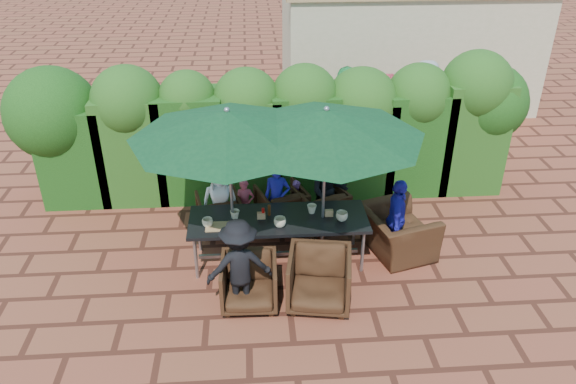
{
  "coord_description": "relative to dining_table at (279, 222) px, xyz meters",
  "views": [
    {
      "loc": [
        -0.44,
        -6.85,
        5.06
      ],
      "look_at": [
        0.08,
        0.4,
        1.02
      ],
      "focal_mm": 35.0,
      "sensor_mm": 36.0,
      "label": 1
    }
  ],
  "objects": [
    {
      "name": "cup_e",
      "position": [
        0.91,
        -0.13,
        0.14
      ],
      "size": [
        0.17,
        0.17,
        0.14
      ],
      "primitive_type": "imported",
      "color": "beige",
      "rests_on": "dining_table"
    },
    {
      "name": "hedge_wall",
      "position": [
        0.1,
        2.21,
        0.68
      ],
      "size": [
        9.1,
        1.6,
        2.57
      ],
      "color": "#13340E",
      "rests_on": "ground"
    },
    {
      "name": "dining_table",
      "position": [
        0.0,
        0.0,
        0.0
      ],
      "size": [
        2.61,
        0.9,
        0.75
      ],
      "color": "black",
      "rests_on": "ground"
    },
    {
      "name": "child_left",
      "position": [
        -0.5,
        0.97,
        -0.24
      ],
      "size": [
        0.33,
        0.27,
        0.87
      ],
      "primitive_type": "imported",
      "rotation": [
        0.0,
        0.0,
        -0.05
      ],
      "color": "#E04F67",
      "rests_on": "ground"
    },
    {
      "name": "cup_a",
      "position": [
        -1.02,
        -0.15,
        0.14
      ],
      "size": [
        0.16,
        0.16,
        0.12
      ],
      "primitive_type": "imported",
      "color": "beige",
      "rests_on": "dining_table"
    },
    {
      "name": "umbrella_left",
      "position": [
        -0.67,
        0.05,
        1.54
      ],
      "size": [
        2.72,
        2.72,
        2.46
      ],
      "color": "gray",
      "rests_on": "ground"
    },
    {
      "name": "cup_d",
      "position": [
        0.5,
        0.11,
        0.14
      ],
      "size": [
        0.14,
        0.14,
        0.13
      ],
      "primitive_type": "imported",
      "color": "beige",
      "rests_on": "dining_table"
    },
    {
      "name": "ground",
      "position": [
        0.08,
        -0.11,
        -0.68
      ],
      "size": [
        80.0,
        80.0,
        0.0
      ],
      "primitive_type": "plane",
      "color": "brown",
      "rests_on": "ground"
    },
    {
      "name": "adult_far_mid",
      "position": [
        0.02,
        0.86,
        -0.09
      ],
      "size": [
        0.45,
        0.38,
        1.18
      ],
      "primitive_type": "imported",
      "rotation": [
        0.0,
        0.0,
        -0.09
      ],
      "color": "#221FA9",
      "rests_on": "ground"
    },
    {
      "name": "number_block_right",
      "position": [
        0.74,
        0.01,
        0.12
      ],
      "size": [
        0.12,
        0.06,
        0.1
      ],
      "primitive_type": "cube",
      "color": "tan",
      "rests_on": "dining_table"
    },
    {
      "name": "chair_far_mid",
      "position": [
        0.1,
        1.02,
        -0.3
      ],
      "size": [
        0.92,
        0.89,
        0.75
      ],
      "primitive_type": "imported",
      "rotation": [
        0.0,
        0.0,
        3.48
      ],
      "color": "black",
      "rests_on": "ground"
    },
    {
      "name": "chair_far_right",
      "position": [
        0.74,
        0.92,
        -0.29
      ],
      "size": [
        0.96,
        0.93,
        0.77
      ],
      "primitive_type": "imported",
      "rotation": [
        0.0,
        0.0,
        3.54
      ],
      "color": "black",
      "rests_on": "ground"
    },
    {
      "name": "pedestrian_b",
      "position": [
        2.48,
        4.15,
        0.11
      ],
      "size": [
        0.89,
        0.76,
        1.58
      ],
      "primitive_type": "imported",
      "rotation": [
        0.0,
        0.0,
        3.62
      ],
      "color": "#E04F67",
      "rests_on": "ground"
    },
    {
      "name": "ketchup_bottle",
      "position": [
        -0.22,
        0.01,
        0.16
      ],
      "size": [
        0.04,
        0.04,
        0.17
      ],
      "primitive_type": "cylinder",
      "color": "#B20C0A",
      "rests_on": "dining_table"
    },
    {
      "name": "child_right",
      "position": [
        0.37,
        1.14,
        -0.31
      ],
      "size": [
        0.32,
        0.29,
        0.74
      ],
      "primitive_type": "imported",
      "rotation": [
        0.0,
        0.0,
        0.31
      ],
      "color": "#9D53B3",
      "rests_on": "ground"
    },
    {
      "name": "serving_tray",
      "position": [
        -0.87,
        -0.18,
        0.08
      ],
      "size": [
        0.35,
        0.25,
        0.02
      ],
      "primitive_type": "cube",
      "color": "#AB8253",
      "rests_on": "dining_table"
    },
    {
      "name": "adult_far_left",
      "position": [
        -0.89,
        0.87,
        -0.09
      ],
      "size": [
        0.6,
        0.38,
        1.17
      ],
      "primitive_type": "imported",
      "rotation": [
        0.0,
        0.0,
        0.07
      ],
      "color": "white",
      "rests_on": "ground"
    },
    {
      "name": "pedestrian_a",
      "position": [
        1.67,
        4.24,
        0.19
      ],
      "size": [
        1.67,
        0.77,
        1.73
      ],
      "primitive_type": "imported",
      "rotation": [
        0.0,
        0.0,
        3.02
      ],
      "color": "green",
      "rests_on": "ground"
    },
    {
      "name": "chair_near_right",
      "position": [
        0.49,
        -1.01,
        -0.25
      ],
      "size": [
        0.94,
        0.9,
        0.85
      ],
      "primitive_type": "imported",
      "rotation": [
        0.0,
        0.0,
        -0.17
      ],
      "color": "black",
      "rests_on": "ground"
    },
    {
      "name": "pedestrian_c",
      "position": [
        3.33,
        4.14,
        0.24
      ],
      "size": [
        1.25,
        0.73,
        1.83
      ],
      "primitive_type": "imported",
      "rotation": [
        0.0,
        0.0,
        2.97
      ],
      "color": "gray",
      "rests_on": "ground"
    },
    {
      "name": "sauce_bottle",
      "position": [
        -0.13,
        0.1,
        0.16
      ],
      "size": [
        0.04,
        0.04,
        0.17
      ],
      "primitive_type": "cylinder",
      "color": "#4C230C",
      "rests_on": "dining_table"
    },
    {
      "name": "number_block_left",
      "position": [
        -0.25,
        0.01,
        0.12
      ],
      "size": [
        0.12,
        0.06,
        0.1
      ],
      "primitive_type": "cube",
      "color": "tan",
      "rests_on": "dining_table"
    },
    {
      "name": "chair_far_left",
      "position": [
        -0.93,
        0.96,
        -0.33
      ],
      "size": [
        0.78,
        0.75,
        0.69
      ],
      "primitive_type": "imported",
      "rotation": [
        0.0,
        0.0,
        3.35
      ],
      "color": "black",
      "rests_on": "ground"
    },
    {
      "name": "adult_end_right",
      "position": [
        1.77,
        0.03,
        -0.04
      ],
      "size": [
        0.54,
        0.82,
        1.28
      ],
      "primitive_type": "imported",
      "rotation": [
        0.0,
        0.0,
        1.33
      ],
      "color": "#221FA9",
      "rests_on": "ground"
    },
    {
      "name": "adult_near_left",
      "position": [
        -0.57,
        -1.02,
        -0.0
      ],
      "size": [
        0.91,
        0.52,
        1.34
      ],
      "primitive_type": "imported",
      "rotation": [
        0.0,
        0.0,
        3.29
      ],
      "color": "black",
      "rests_on": "ground"
    },
    {
      "name": "chair_end_right",
      "position": [
        1.82,
        0.11,
        -0.2
      ],
      "size": [
        0.98,
        1.23,
        0.95
      ],
      "primitive_type": "imported",
      "rotation": [
        0.0,
        0.0,
        1.85
      ],
      "color": "black",
      "rests_on": "ground"
    },
    {
      "name": "chair_near_left",
      "position": [
        -0.45,
        -0.96,
        -0.29
      ],
      "size": [
        0.76,
        0.72,
        0.77
      ],
      "primitive_type": "imported",
      "rotation": [
        0.0,
        0.0,
        -0.03
      ],
      "color": "black",
      "rests_on": "ground"
    },
    {
      "name": "umbrella_right",
      "position": [
        0.65,
        -0.01,
        1.54
      ],
      "size": [
        2.75,
        2.75,
        2.46
      ],
      "color": "gray",
      "rests_on": "ground"
    },
    {
      "name": "adult_far_right",
      "position": [
        0.86,
        0.93,
        -0.02
      ],
      "size": [
        0.63,
        0.39,
        1.31
      ],
      "primitive_type": "imported",
      "rotation": [
        0.0,
        0.0,
        -0.01
      ],
      "color": "black",
      "rests_on": "ground"
    },
    {
      "name": "cup_b",
      "position": [
        -0.63,
        0.04,
        0.14
      ],
      "size": [
        0.14,
        0.14,
        0.13
      ],
      "primitive_type": "imported",
      "color": "beige",
      "rests_on": "dining_table"
    },
    {
      "name": "building",
      "position": [
        3.58,
        6.88,
        0.93
      ],
      "size": [
        6.2,
        3.08,
        3.2
      ],
      "color": "beige",
      "rests_on": "ground"
    },
    {
      "name": "cup_c",
      "position": [
        0.01,
        -0.23,
        0.14
      ],
      "size": [
        0.18,
        0.18,
        0.14
      ],
      "primitive_type": "imported",
      "color": "beige",
      "rests_on": "dining_table"
    }
  ]
}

